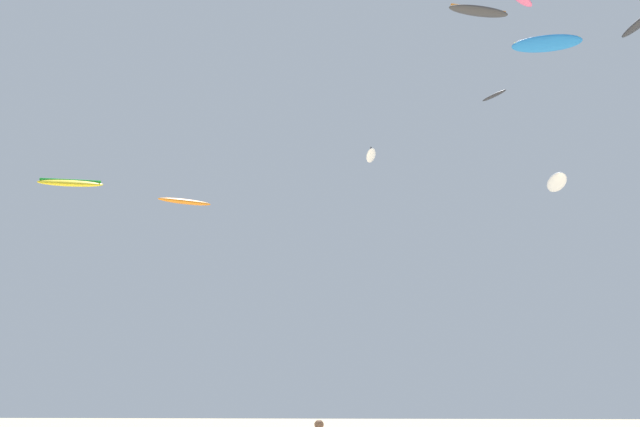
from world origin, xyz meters
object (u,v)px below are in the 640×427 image
at_px(kite_aloft_7, 371,155).
at_px(kite_aloft_6, 185,202).
at_px(kite_aloft_3, 494,96).
at_px(kite_aloft_8, 70,183).
at_px(kite_aloft_2, 547,43).
at_px(kite_aloft_4, 557,182).
at_px(kite_aloft_0, 479,11).

bearing_deg(kite_aloft_7, kite_aloft_6, 141.54).
height_order(kite_aloft_3, kite_aloft_8, kite_aloft_3).
height_order(kite_aloft_2, kite_aloft_7, kite_aloft_2).
distance_m(kite_aloft_4, kite_aloft_8, 33.02).
bearing_deg(kite_aloft_8, kite_aloft_2, -7.24).
height_order(kite_aloft_0, kite_aloft_4, kite_aloft_0).
xyz_separation_m(kite_aloft_4, kite_aloft_8, (-32.53, -5.54, -1.11)).
bearing_deg(kite_aloft_2, kite_aloft_6, 153.56).
relative_size(kite_aloft_2, kite_aloft_4, 0.93).
xyz_separation_m(kite_aloft_2, kite_aloft_4, (2.55, 9.35, -5.68)).
height_order(kite_aloft_6, kite_aloft_7, kite_aloft_6).
relative_size(kite_aloft_2, kite_aloft_8, 0.97).
relative_size(kite_aloft_0, kite_aloft_8, 0.63).
distance_m(kite_aloft_0, kite_aloft_8, 28.52).
bearing_deg(kite_aloft_2, kite_aloft_4, 74.76).
distance_m(kite_aloft_0, kite_aloft_4, 22.77).
xyz_separation_m(kite_aloft_0, kite_aloft_4, (8.67, 21.04, -0.77)).
bearing_deg(kite_aloft_6, kite_aloft_3, 2.99).
bearing_deg(kite_aloft_2, kite_aloft_3, 91.82).
distance_m(kite_aloft_6, kite_aloft_8, 10.04).
bearing_deg(kite_aloft_0, kite_aloft_8, 146.98).
bearing_deg(kite_aloft_4, kite_aloft_7, -147.37).
xyz_separation_m(kite_aloft_4, kite_aloft_6, (-27.32, 2.97, 0.02)).
relative_size(kite_aloft_4, kite_aloft_8, 1.04).
height_order(kite_aloft_4, kite_aloft_8, kite_aloft_4).
xyz_separation_m(kite_aloft_2, kite_aloft_3, (-0.43, 13.59, 3.07)).
height_order(kite_aloft_2, kite_aloft_6, kite_aloft_2).
height_order(kite_aloft_0, kite_aloft_2, kite_aloft_2).
bearing_deg(kite_aloft_3, kite_aloft_2, -88.18).
xyz_separation_m(kite_aloft_2, kite_aloft_7, (-10.51, 0.99, -6.42)).
bearing_deg(kite_aloft_2, kite_aloft_7, 174.62).
distance_m(kite_aloft_4, kite_aloft_7, 15.52).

